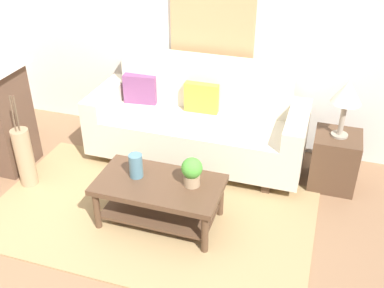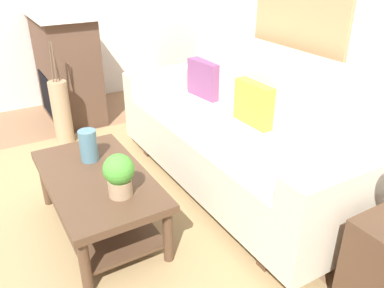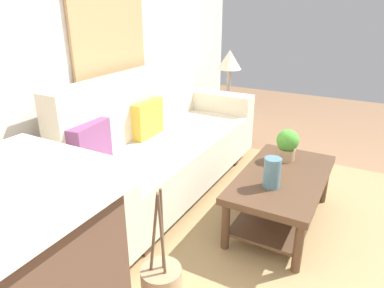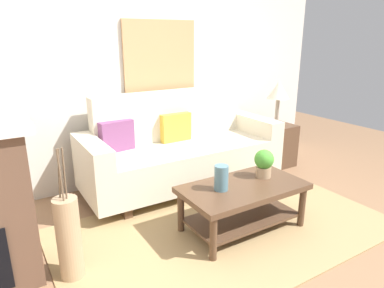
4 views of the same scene
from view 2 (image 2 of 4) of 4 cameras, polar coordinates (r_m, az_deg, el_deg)
ground_plane at (r=2.86m, az=-22.11°, el=-12.85°), size 9.04×9.04×0.00m
wall_back at (r=3.20m, az=14.51°, el=19.14°), size 5.04×0.10×2.70m
area_rug at (r=2.92m, az=-12.42°, el=-10.19°), size 2.95×1.73×0.01m
couch at (r=3.01m, az=6.92°, el=0.99°), size 2.25×0.84×1.08m
throw_pillow_plum at (r=3.52m, az=1.89°, el=9.40°), size 0.37×0.16×0.32m
throw_pillow_mustard at (r=2.99m, az=9.13°, el=5.82°), size 0.36×0.13×0.32m
coffee_table at (r=2.63m, az=-13.41°, el=-6.61°), size 1.10×0.60×0.43m
tabletop_vase at (r=2.71m, az=-14.78°, el=-0.22°), size 0.12×0.12×0.22m
potted_plant_tabletop at (r=2.28m, az=-10.53°, el=-4.29°), size 0.18×0.18×0.26m
fireplace at (r=4.49m, az=-17.69°, el=10.77°), size 1.02×0.58×1.16m
floor_vase at (r=3.94m, az=-18.36°, el=4.25°), size 0.17×0.17×0.62m
floor_vase_branch_a at (r=3.77m, az=-19.37°, el=11.07°), size 0.02×0.02×0.36m
floor_vase_branch_b at (r=3.80m, az=-19.21°, el=11.21°), size 0.03×0.05×0.36m
floor_vase_branch_c at (r=3.80m, az=-19.73°, el=11.11°), size 0.02×0.03×0.36m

